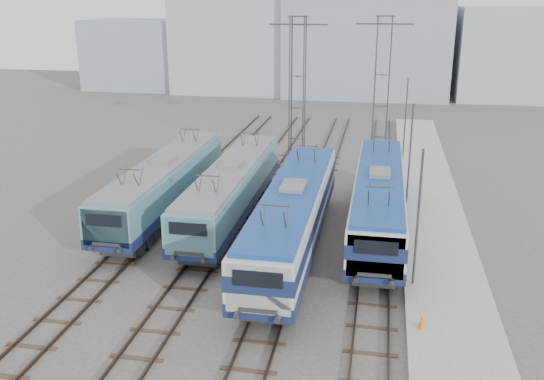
{
  "coord_description": "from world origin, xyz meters",
  "views": [
    {
      "loc": [
        6.71,
        -25.21,
        13.63
      ],
      "look_at": [
        0.75,
        7.0,
        2.99
      ],
      "focal_mm": 40.0,
      "sensor_mm": 36.0,
      "label": 1
    }
  ],
  "objects_px": {
    "locomotive_far_left": "(164,182)",
    "mast_mid": "(410,157)",
    "catenary_tower_west": "(297,87)",
    "safety_cone": "(422,322)",
    "locomotive_center_right": "(293,214)",
    "locomotive_far_right": "(379,197)",
    "locomotive_center_left": "(231,188)",
    "catenary_tower_east": "(382,86)",
    "mast_rear": "(405,121)",
    "mast_front": "(418,221)"
  },
  "relations": [
    {
      "from": "mast_front",
      "to": "mast_mid",
      "type": "height_order",
      "value": "same"
    },
    {
      "from": "locomotive_center_left",
      "to": "mast_rear",
      "type": "bearing_deg",
      "value": 56.9
    },
    {
      "from": "mast_front",
      "to": "locomotive_far_right",
      "type": "bearing_deg",
      "value": 105.17
    },
    {
      "from": "locomotive_center_right",
      "to": "locomotive_far_left",
      "type": "bearing_deg",
      "value": 152.07
    },
    {
      "from": "mast_front",
      "to": "mast_mid",
      "type": "distance_m",
      "value": 12.0
    },
    {
      "from": "catenary_tower_east",
      "to": "locomotive_center_left",
      "type": "bearing_deg",
      "value": -120.86
    },
    {
      "from": "catenary_tower_east",
      "to": "mast_mid",
      "type": "relative_size",
      "value": 1.71
    },
    {
      "from": "mast_front",
      "to": "locomotive_center_left",
      "type": "bearing_deg",
      "value": 145.87
    },
    {
      "from": "locomotive_center_left",
      "to": "locomotive_center_right",
      "type": "distance_m",
      "value": 6.3
    },
    {
      "from": "mast_mid",
      "to": "mast_rear",
      "type": "bearing_deg",
      "value": 90.0
    },
    {
      "from": "mast_mid",
      "to": "mast_rear",
      "type": "distance_m",
      "value": 12.0
    },
    {
      "from": "catenary_tower_west",
      "to": "locomotive_center_left",
      "type": "bearing_deg",
      "value": -100.09
    },
    {
      "from": "locomotive_center_left",
      "to": "catenary_tower_east",
      "type": "height_order",
      "value": "catenary_tower_east"
    },
    {
      "from": "locomotive_far_left",
      "to": "locomotive_center_right",
      "type": "relative_size",
      "value": 0.94
    },
    {
      "from": "locomotive_far_left",
      "to": "locomotive_far_right",
      "type": "xyz_separation_m",
      "value": [
        13.5,
        -0.89,
        0.11
      ]
    },
    {
      "from": "locomotive_far_left",
      "to": "mast_rear",
      "type": "height_order",
      "value": "mast_rear"
    },
    {
      "from": "locomotive_far_left",
      "to": "safety_cone",
      "type": "bearing_deg",
      "value": -37.31
    },
    {
      "from": "catenary_tower_west",
      "to": "safety_cone",
      "type": "xyz_separation_m",
      "value": [
        8.81,
        -24.14,
        -6.04
      ]
    },
    {
      "from": "locomotive_far_left",
      "to": "locomotive_center_right",
      "type": "distance_m",
      "value": 10.19
    },
    {
      "from": "mast_mid",
      "to": "safety_cone",
      "type": "bearing_deg",
      "value": -89.26
    },
    {
      "from": "locomotive_center_left",
      "to": "mast_front",
      "type": "relative_size",
      "value": 2.49
    },
    {
      "from": "locomotive_far_right",
      "to": "mast_front",
      "type": "height_order",
      "value": "mast_front"
    },
    {
      "from": "locomotive_far_left",
      "to": "locomotive_center_right",
      "type": "bearing_deg",
      "value": -27.93
    },
    {
      "from": "locomotive_center_left",
      "to": "catenary_tower_east",
      "type": "distance_m",
      "value": 17.63
    },
    {
      "from": "catenary_tower_west",
      "to": "mast_front",
      "type": "bearing_deg",
      "value": -66.73
    },
    {
      "from": "catenary_tower_east",
      "to": "safety_cone",
      "type": "bearing_deg",
      "value": -84.95
    },
    {
      "from": "mast_mid",
      "to": "locomotive_far_left",
      "type": "bearing_deg",
      "value": -164.4
    },
    {
      "from": "locomotive_center_right",
      "to": "mast_front",
      "type": "height_order",
      "value": "mast_front"
    },
    {
      "from": "mast_front",
      "to": "mast_mid",
      "type": "bearing_deg",
      "value": 90.0
    },
    {
      "from": "locomotive_far_left",
      "to": "mast_front",
      "type": "relative_size",
      "value": 2.51
    },
    {
      "from": "locomotive_far_left",
      "to": "catenary_tower_west",
      "type": "height_order",
      "value": "catenary_tower_west"
    },
    {
      "from": "locomotive_center_right",
      "to": "catenary_tower_west",
      "type": "relative_size",
      "value": 1.55
    },
    {
      "from": "catenary_tower_west",
      "to": "safety_cone",
      "type": "distance_m",
      "value": 26.4
    },
    {
      "from": "catenary_tower_east",
      "to": "mast_front",
      "type": "bearing_deg",
      "value": -84.55
    },
    {
      "from": "locomotive_far_left",
      "to": "mast_mid",
      "type": "relative_size",
      "value": 2.51
    },
    {
      "from": "locomotive_far_left",
      "to": "mast_front",
      "type": "xyz_separation_m",
      "value": [
        15.35,
        -7.71,
        1.31
      ]
    },
    {
      "from": "catenary_tower_west",
      "to": "mast_front",
      "type": "height_order",
      "value": "catenary_tower_west"
    },
    {
      "from": "catenary_tower_west",
      "to": "mast_front",
      "type": "relative_size",
      "value": 1.71
    },
    {
      "from": "mast_front",
      "to": "mast_rear",
      "type": "height_order",
      "value": "same"
    },
    {
      "from": "mast_front",
      "to": "safety_cone",
      "type": "xyz_separation_m",
      "value": [
        0.21,
        -4.14,
        -2.9
      ]
    },
    {
      "from": "locomotive_far_left",
      "to": "catenary_tower_west",
      "type": "xyz_separation_m",
      "value": [
        6.75,
        12.29,
        4.45
      ]
    },
    {
      "from": "mast_front",
      "to": "mast_rear",
      "type": "distance_m",
      "value": 24.0
    },
    {
      "from": "locomotive_far_right",
      "to": "safety_cone",
      "type": "bearing_deg",
      "value": -79.37
    },
    {
      "from": "catenary_tower_east",
      "to": "safety_cone",
      "type": "relative_size",
      "value": 19.91
    },
    {
      "from": "mast_front",
      "to": "mast_rear",
      "type": "relative_size",
      "value": 1.0
    },
    {
      "from": "locomotive_center_right",
      "to": "mast_front",
      "type": "relative_size",
      "value": 2.66
    },
    {
      "from": "locomotive_far_left",
      "to": "mast_mid",
      "type": "xyz_separation_m",
      "value": [
        15.35,
        4.29,
        1.31
      ]
    },
    {
      "from": "locomotive_center_left",
      "to": "mast_front",
      "type": "xyz_separation_m",
      "value": [
        10.85,
        -7.35,
        1.32
      ]
    },
    {
      "from": "locomotive_center_left",
      "to": "mast_rear",
      "type": "xyz_separation_m",
      "value": [
        10.85,
        16.65,
        1.32
      ]
    },
    {
      "from": "mast_front",
      "to": "safety_cone",
      "type": "distance_m",
      "value": 5.06
    }
  ]
}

